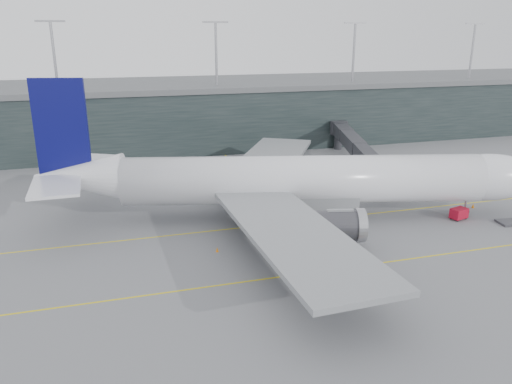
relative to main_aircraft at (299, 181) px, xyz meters
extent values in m
plane|color=slate|center=(-6.50, 2.52, -5.90)|extent=(320.00, 320.00, 0.00)
cube|color=gold|center=(-6.50, -1.48, -5.89)|extent=(160.00, 0.25, 0.02)
cube|color=gold|center=(-6.50, -17.48, -5.89)|extent=(160.00, 0.25, 0.02)
cube|color=gold|center=(-1.50, 22.52, -5.89)|extent=(0.25, 60.00, 0.02)
cube|color=black|center=(-6.50, 60.52, 1.10)|extent=(240.00, 35.00, 14.00)
cube|color=#545759|center=(-6.50, 60.52, 8.70)|extent=(240.00, 36.00, 1.20)
cylinder|color=#9E9EA3|center=(-36.50, 50.52, 16.10)|extent=(0.60, 0.60, 14.00)
cylinder|color=#9E9EA3|center=(-1.50, 50.52, 16.10)|extent=(0.60, 0.60, 14.00)
cylinder|color=#9E9EA3|center=(33.50, 50.52, 16.10)|extent=(0.60, 0.60, 14.00)
cylinder|color=#9E9EA3|center=(68.50, 50.52, 16.10)|extent=(0.60, 0.60, 14.00)
cylinder|color=silver|center=(0.52, -0.13, 0.19)|extent=(53.01, 19.49, 7.12)
ellipsoid|color=silver|center=(27.85, -6.82, 0.19)|extent=(16.22, 10.47, 7.12)
cone|color=silver|center=(-31.27, 7.66, 0.99)|extent=(13.90, 9.65, 6.84)
cube|color=gray|center=(-0.60, 0.15, -2.57)|extent=(19.21, 9.95, 2.30)
cube|color=gray|center=(-7.07, -16.60, -0.96)|extent=(11.63, 33.68, 0.63)
cylinder|color=#39393E|center=(0.15, -11.27, -2.91)|extent=(8.77, 5.82, 4.02)
cube|color=gray|center=(1.41, 17.98, -0.96)|extent=(25.51, 34.04, 0.63)
cylinder|color=#39393E|center=(5.34, 9.92, -2.91)|extent=(8.77, 5.82, 4.02)
cube|color=#090A4F|center=(-32.95, 8.07, 8.23)|extent=(7.39, 2.33, 13.78)
cube|color=silver|center=(-33.89, 1.80, 1.57)|extent=(6.54, 10.47, 0.40)
cube|color=silver|center=(-30.89, 14.07, 1.57)|extent=(10.51, 12.10, 0.40)
cylinder|color=black|center=(25.06, -6.14, -5.27)|extent=(1.34, 0.75, 1.26)
cylinder|color=#9E9EA3|center=(25.06, -6.14, -4.40)|extent=(0.34, 0.34, 2.99)
cylinder|color=black|center=(-5.26, -4.39, -5.15)|extent=(1.59, 0.91, 1.49)
cylinder|color=black|center=(-2.63, 6.32, -5.15)|extent=(1.59, 0.91, 1.49)
cube|color=#28282D|center=(15.78, 4.17, -0.70)|extent=(4.20, 4.49, 2.91)
cube|color=#28282D|center=(18.08, 12.47, -0.70)|extent=(6.11, 13.71, 2.60)
cube|color=#28282D|center=(21.69, 25.49, -0.70)|extent=(6.36, 13.78, 2.70)
cube|color=#28282D|center=(25.29, 38.50, -0.70)|extent=(6.61, 13.85, 2.80)
cylinder|color=#9E9EA3|center=(18.28, 13.18, -3.92)|extent=(0.52, 0.52, 3.95)
cube|color=#39393E|center=(18.28, 13.18, -5.53)|extent=(2.42, 2.06, 0.73)
cylinder|color=#28282D|center=(15.78, 43.02, -0.70)|extent=(4.15, 4.15, 3.12)
cylinder|color=#28282D|center=(15.78, 43.02, -4.03)|extent=(1.87, 1.87, 3.74)
cube|color=#A40B21|center=(23.07, -7.30, -4.92)|extent=(2.85, 2.21, 1.49)
cylinder|color=black|center=(22.34, -8.10, -5.67)|extent=(0.49, 0.29, 0.46)
cylinder|color=black|center=(24.11, -7.62, -5.67)|extent=(0.49, 0.29, 0.46)
cylinder|color=black|center=(22.04, -6.99, -5.67)|extent=(0.49, 0.29, 0.46)
cylinder|color=black|center=(23.81, -6.51, -5.67)|extent=(0.49, 0.29, 0.46)
cube|color=#39383E|center=(29.14, -11.00, -5.70)|extent=(3.56, 2.98, 0.33)
cube|color=#39393E|center=(-11.08, 12.49, -5.76)|extent=(2.20, 1.91, 0.19)
cube|color=silver|center=(-11.08, 12.49, -4.90)|extent=(1.80, 1.73, 1.42)
cube|color=#273A9A|center=(-11.08, 12.49, -4.16)|extent=(1.86, 1.79, 0.08)
cube|color=#39393E|center=(-10.30, 13.40, -5.76)|extent=(2.34, 2.13, 0.19)
cube|color=#AFB2BB|center=(-10.30, 13.40, -4.90)|extent=(1.95, 1.90, 1.43)
cube|color=#273A9A|center=(-10.30, 13.40, -4.16)|extent=(2.01, 1.96, 0.08)
cube|color=#39393E|center=(-6.32, 12.59, -5.76)|extent=(2.07, 1.74, 0.19)
cube|color=#9FA2AA|center=(-6.32, 12.59, -4.90)|extent=(1.68, 1.60, 1.43)
cube|color=#273A9A|center=(-6.32, 12.59, -4.16)|extent=(1.73, 1.65, 0.08)
cone|color=orange|center=(28.67, -3.61, -5.52)|extent=(0.47, 0.47, 0.76)
cone|color=#CD430B|center=(3.24, -15.47, -5.50)|extent=(0.50, 0.50, 0.80)
cone|color=red|center=(4.24, 11.93, -5.53)|extent=(0.46, 0.46, 0.73)
cone|color=orange|center=(-14.39, -8.63, -5.59)|extent=(0.39, 0.39, 0.62)
camera|label=1|loc=(-26.08, -66.42, 20.96)|focal=35.00mm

